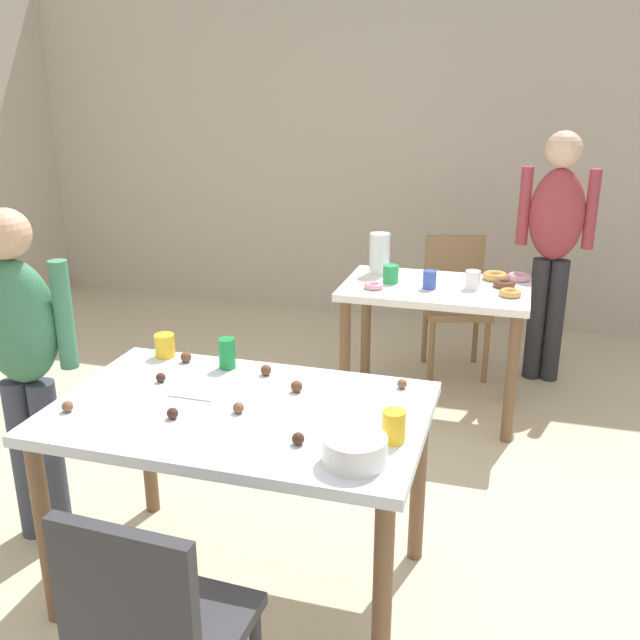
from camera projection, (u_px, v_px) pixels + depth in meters
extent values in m
plane|color=beige|center=(283.00, 556.00, 2.88)|extent=(6.40, 6.40, 0.00)
cube|color=#BCB2A3|center=(419.00, 151.00, 5.36)|extent=(6.40, 0.10, 2.60)
cube|color=silver|center=(240.00, 412.00, 2.48)|extent=(1.30, 0.82, 0.04)
cylinder|color=brown|center=(45.00, 533.00, 2.44)|extent=(0.06, 0.06, 0.71)
cylinder|color=brown|center=(382.00, 600.00, 2.13)|extent=(0.06, 0.06, 0.71)
cylinder|color=brown|center=(147.00, 439.00, 3.08)|extent=(0.06, 0.06, 0.71)
cylinder|color=brown|center=(418.00, 479.00, 2.77)|extent=(0.06, 0.06, 0.71)
cube|color=white|center=(436.00, 289.00, 3.91)|extent=(1.01, 0.64, 0.04)
cylinder|color=brown|center=(345.00, 361.00, 3.91)|extent=(0.06, 0.06, 0.71)
cylinder|color=brown|center=(511.00, 379.00, 3.68)|extent=(0.06, 0.06, 0.71)
cylinder|color=brown|center=(366.00, 330.00, 4.39)|extent=(0.06, 0.06, 0.71)
cylinder|color=brown|center=(514.00, 345.00, 4.15)|extent=(0.06, 0.06, 0.71)
cube|color=#2D2D33|center=(170.00, 630.00, 1.91)|extent=(0.42, 0.42, 0.04)
cube|color=#2D2D33|center=(125.00, 605.00, 1.68)|extent=(0.38, 0.06, 0.42)
cylinder|color=#2D2D33|center=(155.00, 637.00, 2.19)|extent=(0.04, 0.04, 0.41)
cube|color=olive|center=(456.00, 309.00, 4.54)|extent=(0.49, 0.49, 0.04)
cube|color=olive|center=(454.00, 267.00, 4.63)|extent=(0.38, 0.14, 0.42)
cylinder|color=olive|center=(486.00, 352.00, 4.45)|extent=(0.04, 0.04, 0.41)
cylinder|color=olive|center=(431.00, 352.00, 4.45)|extent=(0.04, 0.04, 0.41)
cylinder|color=olive|center=(475.00, 333.00, 4.77)|extent=(0.04, 0.04, 0.41)
cylinder|color=olive|center=(425.00, 333.00, 4.77)|extent=(0.04, 0.04, 0.41)
cylinder|color=#383D4C|center=(26.00, 460.00, 2.92)|extent=(0.11, 0.11, 0.70)
cylinder|color=#383D4C|center=(51.00, 461.00, 2.90)|extent=(0.11, 0.11, 0.70)
ellipsoid|color=#3D7A56|center=(18.00, 322.00, 2.72)|extent=(0.35, 0.24, 0.50)
sphere|color=tan|center=(5.00, 234.00, 2.60)|extent=(0.19, 0.19, 0.19)
cylinder|color=#3D7A56|center=(64.00, 315.00, 2.68)|extent=(0.08, 0.08, 0.42)
cylinder|color=#28282D|center=(555.00, 321.00, 4.44)|extent=(0.11, 0.11, 0.78)
cylinder|color=#28282D|center=(536.00, 319.00, 4.47)|extent=(0.11, 0.11, 0.78)
ellipsoid|color=#9E3842|center=(557.00, 215.00, 4.24)|extent=(0.32, 0.21, 0.55)
sphere|color=beige|center=(564.00, 149.00, 4.12)|extent=(0.21, 0.21, 0.21)
cylinder|color=#9E3842|center=(592.00, 209.00, 4.17)|extent=(0.07, 0.07, 0.47)
cylinder|color=#9E3842|center=(525.00, 206.00, 4.28)|extent=(0.07, 0.07, 0.47)
cylinder|color=white|center=(355.00, 450.00, 2.11)|extent=(0.19, 0.19, 0.08)
cylinder|color=#198438|center=(227.00, 353.00, 2.79)|extent=(0.07, 0.07, 0.12)
cube|color=silver|center=(190.00, 398.00, 2.54)|extent=(0.17, 0.02, 0.01)
cylinder|color=yellow|center=(394.00, 426.00, 2.23)|extent=(0.07, 0.07, 0.10)
cylinder|color=yellow|center=(165.00, 345.00, 2.91)|extent=(0.08, 0.08, 0.10)
sphere|color=brown|center=(67.00, 406.00, 2.44)|extent=(0.04, 0.04, 0.04)
sphere|color=brown|center=(266.00, 370.00, 2.73)|extent=(0.04, 0.04, 0.04)
sphere|color=#3D2319|center=(173.00, 413.00, 2.39)|extent=(0.04, 0.04, 0.04)
sphere|color=#3D2319|center=(161.00, 377.00, 2.67)|extent=(0.04, 0.04, 0.04)
sphere|color=brown|center=(186.00, 357.00, 2.86)|extent=(0.04, 0.04, 0.04)
sphere|color=brown|center=(238.00, 408.00, 2.43)|extent=(0.04, 0.04, 0.04)
sphere|color=brown|center=(402.00, 384.00, 2.62)|extent=(0.04, 0.04, 0.04)
sphere|color=brown|center=(297.00, 386.00, 2.59)|extent=(0.04, 0.04, 0.04)
sphere|color=#3D2319|center=(298.00, 439.00, 2.22)|extent=(0.04, 0.04, 0.04)
cylinder|color=white|center=(380.00, 253.00, 4.11)|extent=(0.12, 0.12, 0.24)
cylinder|color=green|center=(391.00, 274.00, 3.94)|extent=(0.09, 0.09, 0.10)
cylinder|color=#3351B2|center=(430.00, 280.00, 3.83)|extent=(0.07, 0.07, 0.10)
cylinder|color=white|center=(473.00, 280.00, 3.83)|extent=(0.08, 0.08, 0.10)
torus|color=pink|center=(374.00, 286.00, 3.85)|extent=(0.11, 0.11, 0.03)
torus|color=gold|center=(510.00, 293.00, 3.71)|extent=(0.12, 0.12, 0.03)
torus|color=gold|center=(495.00, 276.00, 4.01)|extent=(0.14, 0.14, 0.04)
torus|color=pink|center=(519.00, 277.00, 4.00)|extent=(0.13, 0.13, 0.04)
torus|color=brown|center=(504.00, 284.00, 3.88)|extent=(0.12, 0.12, 0.04)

